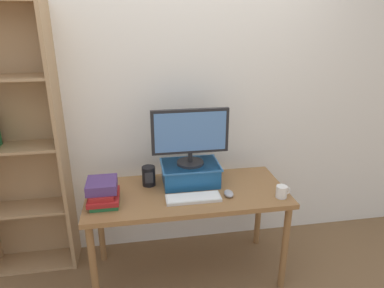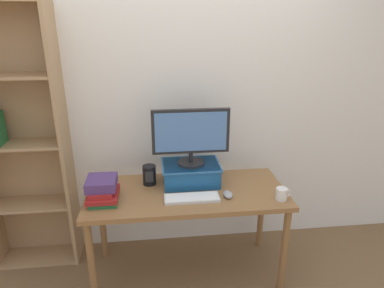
# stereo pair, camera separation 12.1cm
# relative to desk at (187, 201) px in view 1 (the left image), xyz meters

# --- Properties ---
(ground_plane) EXTENTS (12.00, 12.00, 0.00)m
(ground_plane) POSITION_rel_desk_xyz_m (0.00, 0.00, -0.65)
(ground_plane) COLOR brown
(back_wall) EXTENTS (7.00, 0.08, 2.60)m
(back_wall) POSITION_rel_desk_xyz_m (0.00, 0.50, 0.65)
(back_wall) COLOR silver
(back_wall) RESTS_ON ground_plane
(desk) EXTENTS (1.46, 0.65, 0.73)m
(desk) POSITION_rel_desk_xyz_m (0.00, 0.00, 0.00)
(desk) COLOR olive
(desk) RESTS_ON ground_plane
(bookshelf_unit) EXTENTS (0.66, 0.28, 2.05)m
(bookshelf_unit) POSITION_rel_desk_xyz_m (-1.24, 0.35, 0.38)
(bookshelf_unit) COLOR tan
(bookshelf_unit) RESTS_ON ground_plane
(riser_box) EXTENTS (0.44, 0.32, 0.16)m
(riser_box) POSITION_rel_desk_xyz_m (0.05, 0.13, 0.16)
(riser_box) COLOR #195189
(riser_box) RESTS_ON desk
(computer_monitor) EXTENTS (0.57, 0.20, 0.43)m
(computer_monitor) POSITION_rel_desk_xyz_m (0.05, 0.13, 0.47)
(computer_monitor) COLOR black
(computer_monitor) RESTS_ON riser_box
(keyboard) EXTENTS (0.39, 0.13, 0.02)m
(keyboard) POSITION_rel_desk_xyz_m (0.02, -0.13, 0.09)
(keyboard) COLOR silver
(keyboard) RESTS_ON desk
(computer_mouse) EXTENTS (0.06, 0.10, 0.04)m
(computer_mouse) POSITION_rel_desk_xyz_m (0.28, -0.12, 0.10)
(computer_mouse) COLOR #99999E
(computer_mouse) RESTS_ON desk
(book_stack) EXTENTS (0.21, 0.27, 0.16)m
(book_stack) POSITION_rel_desk_xyz_m (-0.59, -0.06, 0.16)
(book_stack) COLOR #236B38
(book_stack) RESTS_ON desk
(coffee_mug) EXTENTS (0.11, 0.08, 0.09)m
(coffee_mug) POSITION_rel_desk_xyz_m (0.65, -0.20, 0.12)
(coffee_mug) COLOR white
(coffee_mug) RESTS_ON desk
(desk_speaker) EXTENTS (0.10, 0.10, 0.15)m
(desk_speaker) POSITION_rel_desk_xyz_m (-0.27, 0.15, 0.16)
(desk_speaker) COLOR black
(desk_speaker) RESTS_ON desk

